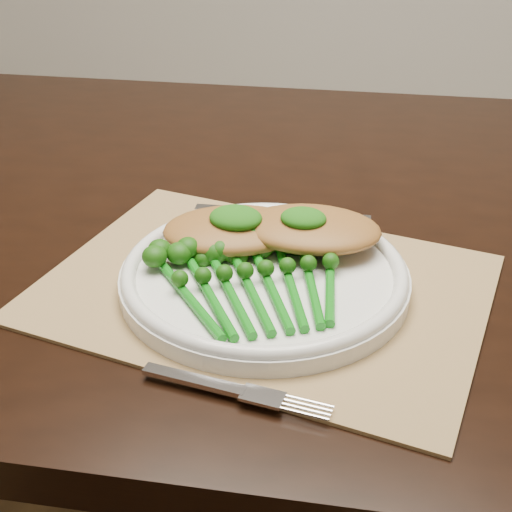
% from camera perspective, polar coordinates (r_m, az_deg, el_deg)
% --- Properties ---
extents(dining_table, '(1.67, 1.03, 0.75)m').
position_cam_1_polar(dining_table, '(1.08, 0.85, -13.46)').
color(dining_table, black).
rests_on(dining_table, ground).
extents(placemat, '(0.46, 0.37, 0.00)m').
position_cam_1_polar(placemat, '(0.69, 0.61, -2.55)').
color(placemat, '#9A7B4E').
rests_on(placemat, dining_table).
extents(dinner_plate, '(0.28, 0.28, 0.03)m').
position_cam_1_polar(dinner_plate, '(0.69, 0.68, -1.48)').
color(dinner_plate, white).
rests_on(dinner_plate, placemat).
extents(knife, '(0.20, 0.04, 0.01)m').
position_cam_1_polar(knife, '(0.82, 0.71, 3.45)').
color(knife, silver).
rests_on(knife, placemat).
extents(fork, '(0.16, 0.03, 0.00)m').
position_cam_1_polar(fork, '(0.56, -0.72, -10.92)').
color(fork, silver).
rests_on(fork, placemat).
extents(chicken_fillet_left, '(0.17, 0.14, 0.03)m').
position_cam_1_polar(chicken_fillet_left, '(0.73, -1.83, 2.13)').
color(chicken_fillet_left, '#9B652D').
rests_on(chicken_fillet_left, dinner_plate).
extents(chicken_fillet_right, '(0.15, 0.11, 0.03)m').
position_cam_1_polar(chicken_fillet_right, '(0.72, 4.43, 2.20)').
color(chicken_fillet_right, '#9B652D').
rests_on(chicken_fillet_right, dinner_plate).
extents(pesto_dollop_left, '(0.05, 0.05, 0.02)m').
position_cam_1_polar(pesto_dollop_left, '(0.71, -1.64, 3.06)').
color(pesto_dollop_left, '#114B0A').
rests_on(pesto_dollop_left, chicken_fillet_left).
extents(pesto_dollop_right, '(0.05, 0.04, 0.02)m').
position_cam_1_polar(pesto_dollop_right, '(0.70, 3.82, 3.04)').
color(pesto_dollop_right, '#114B0A').
rests_on(pesto_dollop_right, chicken_fillet_right).
extents(broccolini_bundle, '(0.22, 0.22, 0.04)m').
position_cam_1_polar(broccolini_bundle, '(0.65, 0.40, -2.69)').
color(broccolini_bundle, '#0E6A10').
rests_on(broccolini_bundle, dinner_plate).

